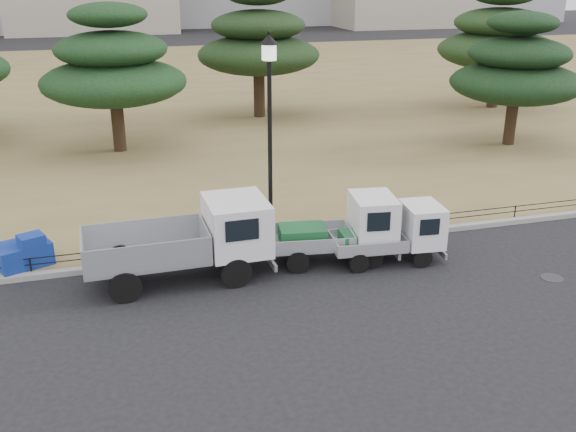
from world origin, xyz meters
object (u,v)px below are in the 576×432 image
object	(u,v)px
truck_large	(189,238)
truck_kei_front	(343,229)
street_lamp	(270,107)
tarp_pile	(24,253)
truck_kei_rear	(395,234)

from	to	relation	value
truck_large	truck_kei_front	xyz separation A→B (m)	(4.31, 0.01, -0.24)
street_lamp	tarp_pile	distance (m)	7.85
tarp_pile	truck_large	bearing A→B (deg)	-22.08
street_lamp	truck_kei_front	bearing A→B (deg)	-38.94
truck_kei_front	truck_kei_rear	xyz separation A→B (m)	(1.41, -0.46, -0.12)
truck_kei_front	tarp_pile	distance (m)	8.83
truck_kei_front	truck_kei_rear	size ratio (longest dim) A/B	1.15
truck_kei_rear	street_lamp	size ratio (longest dim) A/B	0.53
truck_large	tarp_pile	xyz separation A→B (m)	(-4.34, 1.76, -0.65)
truck_kei_rear	tarp_pile	world-z (taller)	truck_kei_rear
street_lamp	tarp_pile	xyz separation A→B (m)	(-6.91, 0.35, -3.70)
street_lamp	tarp_pile	world-z (taller)	street_lamp
truck_large	street_lamp	size ratio (longest dim) A/B	0.81
tarp_pile	truck_kei_rear	bearing A→B (deg)	-12.37
truck_large	truck_kei_rear	bearing A→B (deg)	-5.73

